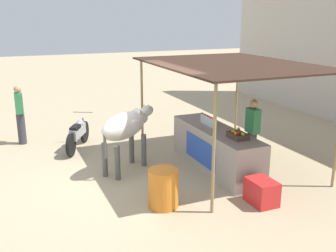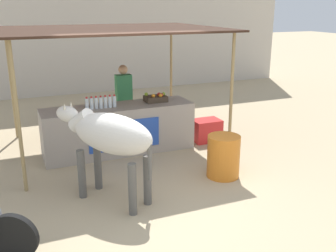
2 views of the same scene
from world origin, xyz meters
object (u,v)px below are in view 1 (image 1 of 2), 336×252
at_px(stall_counter, 216,149).
at_px(fruit_crate, 238,135).
at_px(cow, 126,127).
at_px(motorcycle_parked, 78,133).
at_px(vendor_behind_counter, 252,134).
at_px(passerby_on_street, 20,114).
at_px(water_barrel, 163,188).
at_px(cooler_box, 262,192).

bearing_deg(stall_counter, fruit_crate, 3.37).
relative_size(cow, motorcycle_parked, 1.04).
height_order(vendor_behind_counter, cow, vendor_behind_counter).
bearing_deg(motorcycle_parked, passerby_on_street, -126.88).
height_order(fruit_crate, water_barrel, fruit_crate).
bearing_deg(cow, passerby_on_street, -144.93).
xyz_separation_m(water_barrel, passerby_on_street, (-5.04, -2.20, 0.48)).
xyz_separation_m(cow, passerby_on_street, (-3.02, -2.12, -0.18)).
xyz_separation_m(vendor_behind_counter, cow, (-1.03, -2.70, 0.18)).
height_order(vendor_behind_counter, cooler_box, vendor_behind_counter).
xyz_separation_m(water_barrel, cow, (-2.02, -0.08, 0.66)).
relative_size(stall_counter, vendor_behind_counter, 1.82).
bearing_deg(cooler_box, motorcycle_parked, -150.70).
bearing_deg(motorcycle_parked, water_barrel, 11.66).
relative_size(stall_counter, water_barrel, 4.05).
distance_m(water_barrel, motorcycle_parked, 4.09).
relative_size(cooler_box, passerby_on_street, 0.36).
distance_m(water_barrel, passerby_on_street, 5.52).
xyz_separation_m(stall_counter, cow, (-0.69, -1.94, 0.55)).
bearing_deg(fruit_crate, cow, -127.16).
distance_m(stall_counter, cow, 2.13).
distance_m(vendor_behind_counter, passerby_on_street, 6.29).
xyz_separation_m(fruit_crate, vendor_behind_counter, (-0.48, 0.70, -0.18)).
bearing_deg(cow, vendor_behind_counter, 69.07).
distance_m(fruit_crate, water_barrel, 2.09).
distance_m(cooler_box, water_barrel, 1.88).
bearing_deg(cooler_box, fruit_crate, 172.61).
distance_m(fruit_crate, motorcycle_parked, 4.49).
xyz_separation_m(fruit_crate, cow, (-1.51, -1.99, 0.00)).
relative_size(vendor_behind_counter, water_barrel, 2.23).
xyz_separation_m(vendor_behind_counter, cooler_box, (1.60, -0.85, -0.61)).
distance_m(fruit_crate, cooler_box, 1.38).
height_order(fruit_crate, cow, cow).
bearing_deg(motorcycle_parked, fruit_crate, 38.05).
xyz_separation_m(motorcycle_parked, passerby_on_street, (-1.03, -1.37, 0.42)).
relative_size(fruit_crate, motorcycle_parked, 0.27).
xyz_separation_m(stall_counter, motorcycle_parked, (-2.68, -2.69, -0.05)).
height_order(motorcycle_parked, passerby_on_street, passerby_on_street).
xyz_separation_m(stall_counter, fruit_crate, (0.82, 0.05, 0.55)).
distance_m(motorcycle_parked, passerby_on_street, 1.77).
xyz_separation_m(cooler_box, water_barrel, (-0.61, -1.77, 0.13)).
relative_size(cooler_box, water_barrel, 0.81).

